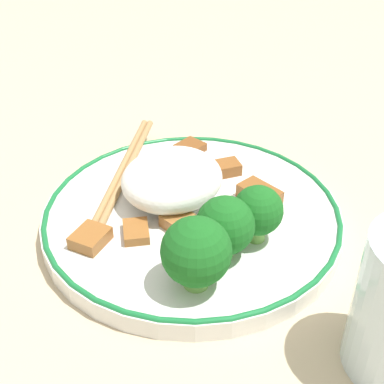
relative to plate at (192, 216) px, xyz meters
name	(u,v)px	position (x,y,z in m)	size (l,w,h in m)	color
ground_plane	(192,225)	(0.00, 0.00, -0.01)	(3.00, 3.00, 0.00)	#C6B28E
plate	(192,216)	(0.00, 0.00, 0.00)	(0.27, 0.27, 0.02)	white
rice_mound	(174,178)	(0.00, 0.03, 0.03)	(0.10, 0.09, 0.04)	white
broccoli_back_left	(196,252)	(-0.07, -0.07, 0.04)	(0.05, 0.05, 0.06)	#72AD4C
broccoli_back_center	(225,226)	(-0.02, -0.06, 0.04)	(0.05, 0.05, 0.05)	#72AD4C
broccoli_back_right	(258,211)	(0.01, -0.07, 0.04)	(0.04, 0.04, 0.05)	#72AD4C
meat_near_front	(143,184)	(-0.01, 0.06, 0.01)	(0.03, 0.03, 0.01)	#995B28
meat_near_left	(260,194)	(0.05, -0.03, 0.01)	(0.03, 0.04, 0.01)	brown
meat_near_right	(136,231)	(-0.06, 0.01, 0.01)	(0.03, 0.04, 0.01)	#995B28
meat_near_back	(192,176)	(0.04, 0.03, 0.01)	(0.03, 0.03, 0.01)	#9E6633
meat_on_rice_edge	(222,169)	(0.06, 0.02, 0.01)	(0.04, 0.03, 0.01)	brown
meat_mid_left	(177,220)	(-0.02, -0.01, 0.01)	(0.02, 0.02, 0.01)	#9E6633
meat_mid_right	(90,238)	(-0.09, 0.03, 0.01)	(0.04, 0.03, 0.01)	#995B28
meat_far_scatter	(190,148)	(0.07, 0.07, 0.01)	(0.03, 0.03, 0.01)	brown
chopsticks	(122,175)	(-0.01, 0.09, 0.01)	(0.19, 0.14, 0.01)	#AD8451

